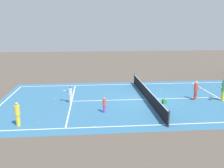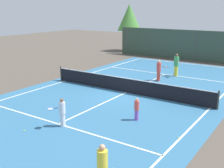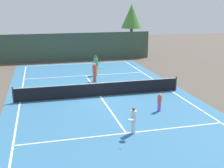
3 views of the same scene
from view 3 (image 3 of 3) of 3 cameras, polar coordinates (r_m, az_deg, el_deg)
name	(u,v)px [view 3 (image 3 of 3)]	position (r m, az deg, el deg)	size (l,w,h in m)	color
ground_plane	(100,96)	(20.76, -2.36, -2.41)	(80.00, 80.00, 0.00)	brown
court_surface	(100,96)	(20.76, -2.36, -2.40)	(13.00, 25.00, 0.01)	teal
tennis_net	(100,89)	(20.61, -2.37, -1.06)	(11.90, 0.10, 1.10)	#333833
perimeter_fence	(75,47)	(33.93, -7.33, 7.24)	(18.00, 0.12, 3.20)	#384C3D
tree_1	(132,17)	(40.91, 3.90, 13.09)	(2.88, 2.88, 6.38)	brown
player_0	(96,65)	(26.70, -3.18, 3.73)	(0.80, 0.90, 1.85)	yellow
player_2	(159,102)	(17.95, 9.32, -3.50)	(0.25, 0.25, 1.16)	purple
player_3	(95,72)	(24.54, -3.43, 2.39)	(0.93, 0.51, 1.61)	#E54C3F
player_4	(133,120)	(14.72, 4.23, -7.11)	(0.67, 0.84, 1.39)	silver
ball_crate	(113,88)	(22.08, 0.15, -0.80)	(0.38, 0.28, 0.43)	green
tennis_ball_0	(96,90)	(22.07, -3.12, -1.24)	(0.07, 0.07, 0.07)	#CCE533
tennis_ball_1	(53,90)	(22.47, -11.61, -1.24)	(0.07, 0.07, 0.07)	#CCE533
tennis_ball_3	(117,65)	(31.36, 0.90, 3.79)	(0.07, 0.07, 0.07)	#CCE533
tennis_ball_4	(114,85)	(23.47, 0.44, -0.20)	(0.07, 0.07, 0.07)	#CCE533
tennis_ball_5	(114,77)	(26.11, 0.38, 1.41)	(0.07, 0.07, 0.07)	#CCE533
tennis_ball_6	(203,111)	(18.61, 17.44, -5.17)	(0.07, 0.07, 0.07)	#CCE533
tennis_ball_8	(120,148)	(13.51, 1.66, -12.46)	(0.07, 0.07, 0.07)	#CCE533
tennis_ball_9	(42,73)	(28.21, -13.71, 2.03)	(0.07, 0.07, 0.07)	#CCE533
tennis_ball_10	(91,73)	(27.78, -4.23, 2.23)	(0.07, 0.07, 0.07)	#CCE533
tennis_ball_11	(30,87)	(23.75, -15.84, -0.61)	(0.07, 0.07, 0.07)	#CCE533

